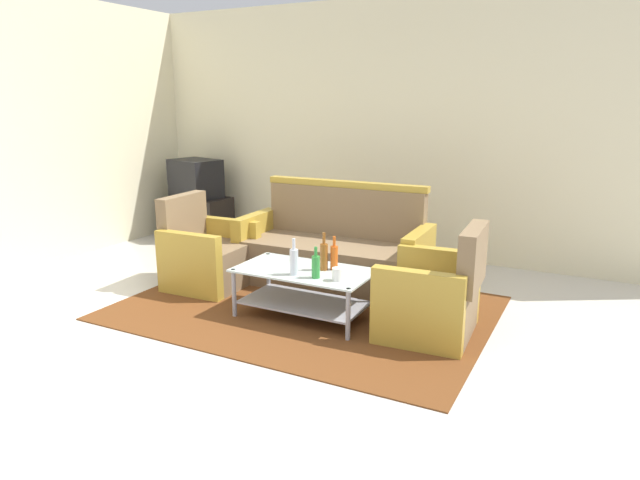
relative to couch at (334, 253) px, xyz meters
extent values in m
plane|color=beige|center=(0.17, -1.65, -0.32)|extent=(14.00, 14.00, 0.00)
cube|color=beige|center=(0.17, 1.41, 1.08)|extent=(6.52, 0.12, 2.80)
cube|color=brown|center=(0.06, -0.69, -0.31)|extent=(3.05, 2.16, 0.01)
cube|color=#7F6647|center=(0.00, -0.05, -0.10)|extent=(1.62, 0.74, 0.42)
cube|color=#7F6647|center=(-0.01, 0.27, 0.35)|extent=(1.60, 0.18, 0.48)
cube|color=#B79333|center=(0.84, -0.03, 0.00)|extent=(0.14, 0.70, 0.62)
cube|color=#B79333|center=(-0.84, -0.08, 0.00)|extent=(0.14, 0.70, 0.62)
cube|color=#B79333|center=(-0.01, 0.27, 0.62)|extent=(1.64, 0.14, 0.06)
cube|color=#7F6647|center=(-1.02, -0.57, -0.11)|extent=(0.68, 0.62, 0.40)
cube|color=#7F6647|center=(-1.33, -0.58, 0.32)|extent=(0.14, 0.60, 0.45)
cube|color=#B79333|center=(-1.03, -0.24, -0.02)|extent=(0.66, 0.12, 0.58)
cube|color=#B79333|center=(-1.01, -0.90, -0.02)|extent=(0.66, 0.12, 0.58)
cube|color=#7F6647|center=(1.14, -0.71, -0.11)|extent=(0.69, 0.64, 0.40)
cube|color=#7F6647|center=(1.45, -0.69, 0.32)|extent=(0.15, 0.61, 0.45)
cube|color=#B79333|center=(1.15, -1.04, -0.02)|extent=(0.66, 0.14, 0.58)
cube|color=#B79333|center=(1.12, -0.38, -0.02)|extent=(0.66, 0.14, 0.58)
cube|color=silver|center=(0.15, -0.86, 0.09)|extent=(1.10, 0.60, 0.02)
cube|color=#9E9EA5|center=(0.15, -0.86, -0.19)|extent=(1.00, 0.52, 0.02)
cylinder|color=#9E9EA5|center=(-0.36, -0.60, -0.11)|extent=(0.04, 0.04, 0.40)
cylinder|color=#9E9EA5|center=(0.66, -0.60, -0.11)|extent=(0.04, 0.04, 0.40)
cylinder|color=#9E9EA5|center=(-0.36, -1.12, -0.11)|extent=(0.04, 0.04, 0.40)
cylinder|color=#9E9EA5|center=(0.66, -1.12, -0.11)|extent=(0.04, 0.04, 0.40)
cylinder|color=silver|center=(0.15, -1.01, 0.20)|extent=(0.07, 0.07, 0.20)
cylinder|color=silver|center=(0.15, -1.01, 0.34)|extent=(0.03, 0.03, 0.09)
cylinder|color=#D85919|center=(0.37, -0.75, 0.19)|extent=(0.06, 0.06, 0.19)
cylinder|color=#D85919|center=(0.37, -0.75, 0.33)|extent=(0.02, 0.02, 0.08)
cylinder|color=brown|center=(0.30, -0.80, 0.20)|extent=(0.06, 0.06, 0.21)
cylinder|color=brown|center=(0.30, -0.80, 0.36)|extent=(0.02, 0.02, 0.09)
cylinder|color=#2D8C38|center=(0.34, -1.01, 0.18)|extent=(0.06, 0.06, 0.17)
cylinder|color=#2D8C38|center=(0.34, -1.01, 0.30)|extent=(0.02, 0.02, 0.07)
cylinder|color=silver|center=(0.51, -0.99, 0.14)|extent=(0.08, 0.08, 0.10)
cube|color=black|center=(-2.38, 0.90, -0.06)|extent=(0.80, 0.50, 0.52)
cube|color=black|center=(-2.38, 0.90, 0.44)|extent=(0.69, 0.57, 0.48)
cube|color=black|center=(-2.32, 1.12, 0.44)|extent=(0.50, 0.13, 0.36)
camera|label=1|loc=(2.25, -4.65, 1.44)|focal=31.63mm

